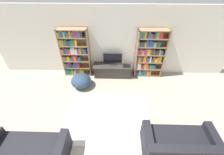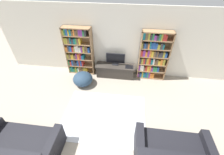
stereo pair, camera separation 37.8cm
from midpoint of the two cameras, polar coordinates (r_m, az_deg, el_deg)
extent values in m
cube|color=silver|center=(5.59, 3.78, 13.13)|extent=(8.80, 0.06, 2.60)
cube|color=#93704C|center=(5.98, -15.16, 9.79)|extent=(0.04, 0.30, 1.88)
cube|color=#93704C|center=(5.69, -5.55, 9.45)|extent=(0.04, 0.30, 1.88)
cube|color=#93704C|center=(5.93, -10.12, 10.29)|extent=(1.04, 0.04, 1.88)
cube|color=#93704C|center=(5.44, -11.64, 18.13)|extent=(1.04, 0.30, 0.04)
cube|color=#93704C|center=(6.31, -9.51, 2.37)|extent=(1.01, 0.30, 0.04)
cube|color=#2D7F47|center=(6.37, -13.57, 3.41)|extent=(0.07, 0.24, 0.20)
cube|color=#196B75|center=(6.34, -12.98, 3.51)|extent=(0.07, 0.24, 0.24)
cube|color=#2D7F47|center=(6.33, -12.26, 3.23)|extent=(0.07, 0.24, 0.17)
cube|color=#9E9333|center=(6.29, -11.66, 3.36)|extent=(0.05, 0.24, 0.22)
cube|color=#2D7F47|center=(6.29, -11.16, 3.20)|extent=(0.04, 0.24, 0.18)
cube|color=silver|center=(6.27, -10.73, 3.20)|extent=(0.05, 0.24, 0.19)
cube|color=brown|center=(6.23, -10.13, 3.37)|extent=(0.08, 0.24, 0.25)
cube|color=brown|center=(6.22, -9.37, 3.17)|extent=(0.08, 0.24, 0.21)
cube|color=#9E9333|center=(6.19, -8.62, 3.19)|extent=(0.08, 0.24, 0.23)
cube|color=gold|center=(6.18, -7.87, 3.00)|extent=(0.07, 0.24, 0.19)
cube|color=#93704C|center=(6.13, -9.82, 4.71)|extent=(1.01, 0.30, 0.04)
cube|color=#2D7F47|center=(6.20, -14.06, 5.77)|extent=(0.05, 0.24, 0.20)
cube|color=#B72D28|center=(6.18, -13.49, 5.65)|extent=(0.07, 0.24, 0.18)
cube|color=#234C99|center=(6.15, -12.89, 5.81)|extent=(0.06, 0.24, 0.23)
cube|color=#333338|center=(6.12, -12.23, 5.83)|extent=(0.07, 0.24, 0.24)
cube|color=#333338|center=(6.12, -11.51, 5.49)|extent=(0.07, 0.24, 0.16)
cube|color=#234C99|center=(6.08, -10.86, 5.69)|extent=(0.07, 0.24, 0.22)
cube|color=#B72D28|center=(6.05, -10.28, 5.76)|extent=(0.04, 0.24, 0.25)
cube|color=#234C99|center=(6.04, -9.75, 5.72)|extent=(0.06, 0.24, 0.24)
cube|color=#B72D28|center=(6.03, -9.18, 5.60)|extent=(0.05, 0.24, 0.22)
cube|color=#93704C|center=(5.97, -10.14, 7.19)|extent=(1.01, 0.30, 0.04)
cube|color=#9E9333|center=(6.04, -14.45, 8.14)|extent=(0.07, 0.24, 0.17)
cube|color=brown|center=(6.02, -13.80, 8.17)|extent=(0.07, 0.24, 0.19)
cube|color=gold|center=(6.00, -13.16, 8.09)|extent=(0.05, 0.24, 0.17)
cube|color=gold|center=(5.97, -12.68, 8.15)|extent=(0.05, 0.24, 0.19)
cube|color=brown|center=(5.96, -11.99, 8.00)|extent=(0.08, 0.24, 0.16)
cube|color=#7F338C|center=(5.91, -11.36, 8.31)|extent=(0.05, 0.24, 0.24)
cube|color=orange|center=(5.90, -10.69, 8.16)|extent=(0.07, 0.24, 0.21)
cube|color=#B72D28|center=(5.87, -9.99, 8.27)|extent=(0.06, 0.24, 0.25)
cube|color=#234C99|center=(5.87, -9.41, 7.93)|extent=(0.04, 0.24, 0.17)
cube|color=#196B75|center=(5.86, -8.89, 7.96)|extent=(0.06, 0.24, 0.18)
cube|color=#93704C|center=(5.81, -10.49, 9.81)|extent=(1.01, 0.30, 0.04)
cube|color=orange|center=(5.89, -14.86, 10.73)|extent=(0.08, 0.24, 0.17)
cube|color=#333338|center=(5.85, -14.22, 11.10)|extent=(0.06, 0.24, 0.26)
cube|color=#234C99|center=(5.83, -13.47, 10.89)|extent=(0.08, 0.24, 0.21)
cube|color=#B72D28|center=(5.81, -12.70, 10.78)|extent=(0.06, 0.24, 0.19)
cube|color=#9E9333|center=(5.79, -12.16, 10.71)|extent=(0.04, 0.24, 0.18)
cube|color=silver|center=(5.76, -11.55, 10.92)|extent=(0.08, 0.24, 0.23)
cube|color=silver|center=(5.73, -10.86, 10.99)|extent=(0.06, 0.24, 0.25)
cube|color=silver|center=(5.73, -10.08, 10.72)|extent=(0.08, 0.24, 0.19)
cube|color=#7F338C|center=(5.70, -9.38, 10.81)|extent=(0.06, 0.24, 0.22)
cube|color=#9E9333|center=(5.68, -8.67, 10.81)|extent=(0.07, 0.24, 0.22)
cube|color=brown|center=(5.66, -8.08, 10.90)|extent=(0.04, 0.24, 0.25)
cube|color=brown|center=(5.65, -7.49, 10.79)|extent=(0.06, 0.24, 0.23)
cube|color=#234C99|center=(5.64, -6.75, 10.61)|extent=(0.07, 0.24, 0.20)
cube|color=#93704C|center=(5.67, -10.86, 12.57)|extent=(1.01, 0.30, 0.04)
cube|color=#9E9333|center=(5.75, -15.42, 13.66)|extent=(0.08, 0.24, 0.22)
cube|color=#9E9333|center=(5.72, -14.72, 13.65)|extent=(0.05, 0.24, 0.21)
cube|color=brown|center=(5.70, -14.06, 13.65)|extent=(0.07, 0.24, 0.21)
cube|color=#196B75|center=(5.67, -13.44, 13.76)|extent=(0.04, 0.24, 0.24)
cube|color=#333338|center=(5.66, -12.74, 13.57)|extent=(0.08, 0.24, 0.20)
cube|color=#196B75|center=(5.63, -12.01, 13.56)|extent=(0.06, 0.24, 0.19)
cube|color=#2D7F47|center=(5.61, -11.43, 13.68)|extent=(0.05, 0.24, 0.22)
cube|color=brown|center=(5.59, -10.80, 13.65)|extent=(0.07, 0.24, 0.22)
cube|color=gold|center=(5.57, -10.09, 13.69)|extent=(0.06, 0.24, 0.23)
cube|color=#93704C|center=(5.54, -11.26, 15.46)|extent=(1.01, 0.30, 0.04)
cube|color=#9E9333|center=(5.64, -15.99, 16.37)|extent=(0.07, 0.24, 0.18)
cube|color=#2D7F47|center=(5.60, -15.42, 16.69)|extent=(0.04, 0.24, 0.25)
cube|color=#234C99|center=(5.58, -14.75, 16.63)|extent=(0.07, 0.24, 0.23)
cube|color=gold|center=(5.56, -14.05, 16.45)|extent=(0.05, 0.24, 0.19)
cube|color=#196B75|center=(5.54, -13.45, 16.60)|extent=(0.06, 0.24, 0.22)
cube|color=brown|center=(5.52, -12.70, 16.43)|extent=(0.06, 0.24, 0.18)
cube|color=orange|center=(5.49, -12.09, 16.65)|extent=(0.05, 0.24, 0.23)
cube|color=brown|center=(5.48, -11.41, 16.52)|extent=(0.07, 0.24, 0.20)
cube|color=brown|center=(5.45, -10.75, 16.64)|extent=(0.04, 0.24, 0.22)
cube|color=#7F338C|center=(5.44, -10.16, 16.65)|extent=(0.06, 0.24, 0.23)
cube|color=#7F338C|center=(5.41, -9.34, 16.68)|extent=(0.07, 0.24, 0.23)
cube|color=#2D7F47|center=(5.40, -8.62, 16.48)|extent=(0.05, 0.24, 0.19)
cube|color=#333338|center=(5.38, -7.94, 16.71)|extent=(0.06, 0.24, 0.24)
cube|color=#93704C|center=(5.60, 12.38, 8.14)|extent=(0.04, 0.30, 1.88)
cube|color=#93704C|center=(5.79, 22.37, 7.06)|extent=(0.04, 0.30, 1.88)
cube|color=#93704C|center=(5.79, 17.33, 8.30)|extent=(1.04, 0.04, 1.88)
cube|color=#93704C|center=(5.28, 19.44, 16.13)|extent=(1.04, 0.30, 0.04)
cube|color=#93704C|center=(6.18, 15.85, 0.35)|extent=(1.01, 0.30, 0.04)
cube|color=#7F338C|center=(6.04, 11.71, 1.35)|extent=(0.04, 0.24, 0.16)
cube|color=#333338|center=(6.03, 12.19, 1.60)|extent=(0.04, 0.24, 0.24)
cube|color=#234C99|center=(6.05, 12.64, 1.39)|extent=(0.05, 0.24, 0.19)
cube|color=#9E9333|center=(6.04, 13.24, 1.50)|extent=(0.05, 0.24, 0.23)
cube|color=#196B75|center=(6.06, 13.86, 1.33)|extent=(0.08, 0.24, 0.21)
cube|color=#234C99|center=(6.06, 14.60, 1.43)|extent=(0.06, 0.24, 0.25)
cube|color=#2D7F47|center=(6.07, 15.16, 1.37)|extent=(0.04, 0.24, 0.24)
cube|color=#7F338C|center=(6.08, 15.63, 1.32)|extent=(0.05, 0.24, 0.24)
cube|color=orange|center=(6.10, 16.24, 1.14)|extent=(0.07, 0.24, 0.21)
cube|color=orange|center=(6.11, 16.98, 1.11)|extent=(0.06, 0.24, 0.22)
cube|color=#93704C|center=(6.00, 16.37, 2.68)|extent=(1.01, 0.30, 0.04)
cube|color=#7F338C|center=(5.85, 12.20, 4.01)|extent=(0.06, 0.24, 0.22)
cube|color=silver|center=(5.85, 12.83, 4.07)|extent=(0.05, 0.24, 0.25)
cube|color=silver|center=(5.86, 13.44, 3.92)|extent=(0.07, 0.24, 0.23)
cube|color=brown|center=(5.89, 14.02, 3.60)|extent=(0.05, 0.24, 0.16)
cube|color=#B72D28|center=(5.88, 14.68, 3.74)|extent=(0.06, 0.24, 0.21)
cube|color=gold|center=(5.89, 15.30, 3.71)|extent=(0.05, 0.24, 0.22)
cube|color=orange|center=(5.90, 15.97, 3.71)|extent=(0.07, 0.24, 0.23)
cube|color=#7F338C|center=(5.93, 16.64, 3.39)|extent=(0.07, 0.24, 0.17)
cube|color=#2D7F47|center=(5.94, 17.31, 3.42)|extent=(0.07, 0.24, 0.19)
cube|color=#2D7F47|center=(5.95, 18.04, 3.31)|extent=(0.08, 0.24, 0.18)
cube|color=#234C99|center=(5.97, 18.77, 3.25)|extent=(0.07, 0.24, 0.19)
cube|color=#93704C|center=(5.83, 16.92, 5.16)|extent=(1.01, 0.30, 0.04)
cube|color=#333338|center=(5.68, 12.62, 6.49)|extent=(0.06, 0.24, 0.20)
cube|color=#9E9333|center=(5.69, 13.34, 6.50)|extent=(0.07, 0.24, 0.22)
cube|color=#B72D28|center=(5.69, 14.03, 6.48)|extent=(0.05, 0.24, 0.23)
cube|color=#333338|center=(5.70, 14.57, 6.44)|extent=(0.04, 0.24, 0.23)
cube|color=gold|center=(5.71, 15.08, 6.39)|extent=(0.04, 0.24, 0.23)
cube|color=orange|center=(5.71, 15.60, 6.46)|extent=(0.04, 0.24, 0.26)
cube|color=#B72D28|center=(5.73, 16.05, 6.24)|extent=(0.04, 0.24, 0.22)
cube|color=#196B75|center=(5.74, 16.68, 6.07)|extent=(0.07, 0.24, 0.19)
cube|color=silver|center=(5.75, 17.38, 6.17)|extent=(0.05, 0.24, 0.24)
cube|color=brown|center=(5.77, 17.82, 5.83)|extent=(0.04, 0.24, 0.17)
cube|color=brown|center=(5.77, 18.48, 5.98)|extent=(0.06, 0.24, 0.22)
cube|color=gold|center=(5.80, 19.21, 5.72)|extent=(0.08, 0.24, 0.17)
cube|color=orange|center=(5.81, 20.04, 5.85)|extent=(0.07, 0.24, 0.23)
cube|color=#9E9333|center=(5.83, 20.84, 5.79)|extent=(0.08, 0.24, 0.23)
cube|color=#93704C|center=(5.67, 17.50, 7.78)|extent=(1.01, 0.30, 0.04)
cube|color=#B72D28|center=(5.53, 13.16, 9.23)|extent=(0.07, 0.24, 0.20)
cube|color=#7F338C|center=(5.53, 14.05, 9.29)|extent=(0.08, 0.24, 0.24)
cube|color=orange|center=(5.55, 14.82, 8.99)|extent=(0.07, 0.24, 0.19)
cube|color=#7F338C|center=(5.55, 15.61, 9.10)|extent=(0.07, 0.24, 0.23)
cube|color=orange|center=(5.56, 16.28, 9.07)|extent=(0.05, 0.24, 0.24)
cube|color=gold|center=(5.58, 16.99, 8.88)|extent=(0.08, 0.24, 0.21)
cube|color=brown|center=(5.59, 17.77, 8.79)|extent=(0.06, 0.24, 0.22)
cube|color=#333338|center=(5.61, 18.31, 8.67)|extent=(0.04, 0.24, 0.20)
cube|color=brown|center=(5.61, 18.80, 8.71)|extent=(0.04, 0.24, 0.22)
cube|color=#333338|center=(5.64, 19.36, 8.39)|extent=(0.06, 0.24, 0.17)
cube|color=#333338|center=(5.65, 20.12, 8.44)|extent=(0.08, 0.24, 0.20)
cube|color=#9E9333|center=(5.66, 20.87, 8.36)|extent=(0.06, 0.24, 0.20)
cube|color=#234C99|center=(5.69, 21.56, 8.15)|extent=(0.08, 0.24, 0.17)
cube|color=#93704C|center=(5.52, 18.13, 10.54)|extent=(1.01, 0.30, 0.04)
cube|color=#9E9333|center=(5.38, 13.45, 12.06)|extent=(0.04, 0.24, 0.19)
cube|color=#333338|center=(5.39, 13.96, 11.96)|extent=(0.04, 0.24, 0.18)
cube|color=#234C99|center=(5.40, 14.47, 11.89)|extent=(0.04, 0.24, 0.18)
cube|color=#333338|center=(5.40, 15.13, 11.89)|extent=(0.06, 0.24, 0.19)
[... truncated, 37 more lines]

